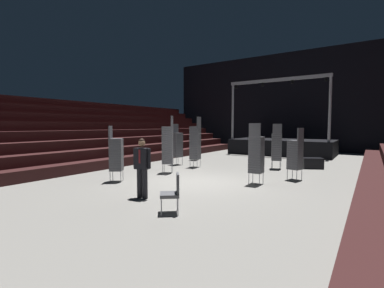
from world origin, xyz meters
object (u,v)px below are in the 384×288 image
at_px(chair_stack_front_right, 277,146).
at_px(chair_stack_front_left, 116,154).
at_px(chair_stack_rear_left, 177,144).
at_px(loose_chair_near_man, 173,191).
at_px(chair_stack_mid_left, 168,145).
at_px(chair_stack_mid_right, 195,142).
at_px(man_with_tie, 142,165).
at_px(equipment_road_case, 312,163).
at_px(chair_stack_rear_centre, 295,154).
at_px(chair_stack_mid_centre, 256,154).
at_px(chair_stack_rear_right, 195,145).
at_px(stage_riser, 282,146).

bearing_deg(chair_stack_front_right, chair_stack_front_left, -144.23).
bearing_deg(chair_stack_rear_left, loose_chair_near_man, 54.11).
relative_size(chair_stack_mid_left, chair_stack_mid_right, 1.00).
xyz_separation_m(man_with_tie, equipment_road_case, (3.04, 8.44, -0.70)).
relative_size(chair_stack_front_right, loose_chair_near_man, 2.26).
bearing_deg(chair_stack_rear_centre, chair_stack_mid_centre, 163.46).
bearing_deg(chair_stack_mid_centre, man_with_tie, -119.60).
height_order(chair_stack_front_left, chair_stack_mid_left, chair_stack_mid_left).
distance_m(chair_stack_mid_right, equipment_road_case, 5.71).
bearing_deg(chair_stack_front_right, chair_stack_mid_left, -155.17).
xyz_separation_m(chair_stack_front_right, chair_stack_rear_left, (-4.74, -1.48, 0.00)).
bearing_deg(man_with_tie, chair_stack_mid_left, -70.75).
relative_size(chair_stack_mid_right, chair_stack_rear_centre, 1.26).
distance_m(chair_stack_mid_left, loose_chair_near_man, 5.52).
relative_size(chair_stack_mid_right, loose_chair_near_man, 2.62).
distance_m(chair_stack_mid_right, chair_stack_rear_left, 1.27).
xyz_separation_m(chair_stack_rear_right, equipment_road_case, (6.40, 0.46, -0.65)).
relative_size(man_with_tie, chair_stack_rear_left, 0.80).
xyz_separation_m(chair_stack_mid_left, chair_stack_rear_left, (-1.14, 2.22, -0.17)).
xyz_separation_m(chair_stack_front_left, loose_chair_near_man, (3.94, -1.75, -0.49)).
bearing_deg(chair_stack_rear_left, chair_stack_front_right, 125.69).
distance_m(stage_riser, chair_stack_rear_centre, 9.50).
height_order(chair_stack_mid_right, equipment_road_case, chair_stack_mid_right).
distance_m(man_with_tie, chair_stack_front_right, 7.51).
relative_size(chair_stack_front_left, chair_stack_mid_centre, 0.96).
bearing_deg(chair_stack_front_left, chair_stack_mid_right, 137.32).
xyz_separation_m(man_with_tie, chair_stack_rear_left, (-3.11, 5.86, 0.11)).
relative_size(stage_riser, equipment_road_case, 7.58).
bearing_deg(loose_chair_near_man, chair_stack_rear_centre, -53.55).
distance_m(chair_stack_rear_right, loose_chair_near_man, 9.86).
relative_size(chair_stack_front_right, chair_stack_rear_centre, 1.09).
bearing_deg(equipment_road_case, loose_chair_near_man, -99.51).
bearing_deg(man_with_tie, chair_stack_rear_left, -71.19).
distance_m(stage_riser, chair_stack_rear_right, 7.04).
xyz_separation_m(stage_riser, chair_stack_rear_right, (-3.42, -6.15, 0.30)).
height_order(chair_stack_mid_left, equipment_road_case, chair_stack_mid_left).
distance_m(chair_stack_mid_left, chair_stack_mid_right, 2.04).
bearing_deg(chair_stack_front_right, stage_riser, 82.13).
height_order(chair_stack_front_right, chair_stack_rear_right, chair_stack_front_right).
relative_size(chair_stack_mid_left, chair_stack_rear_left, 1.16).
xyz_separation_m(chair_stack_rear_right, loose_chair_near_man, (4.88, -8.56, -0.37)).
bearing_deg(equipment_road_case, chair_stack_rear_left, -157.17).
relative_size(chair_stack_front_right, chair_stack_rear_left, 1.00).
xyz_separation_m(chair_stack_mid_centre, chair_stack_rear_left, (-5.14, 2.29, 0.00)).
bearing_deg(man_with_tie, equipment_road_case, -118.92).
distance_m(man_with_tie, chair_stack_mid_centre, 4.10).
xyz_separation_m(chair_stack_mid_right, chair_stack_mid_centre, (3.89, -2.12, -0.17)).
bearing_deg(chair_stack_front_right, chair_stack_mid_centre, -104.92).
distance_m(chair_stack_mid_left, chair_stack_rear_centre, 5.17).
distance_m(chair_stack_front_left, loose_chair_near_man, 4.34).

